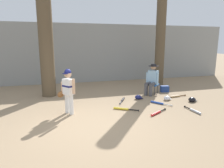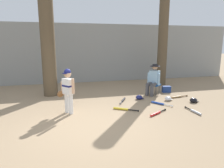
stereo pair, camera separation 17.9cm
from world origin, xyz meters
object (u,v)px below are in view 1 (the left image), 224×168
(young_ballplayer, at_px, (68,89))
(bat_wood_tan, at_px, (176,96))
(folding_stool, at_px, (153,85))
(seated_spectator, at_px, (152,78))
(bat_yellow_trainer, at_px, (123,109))
(tree_behind_spectator, at_px, (160,41))
(bat_red_barrel, at_px, (157,113))
(batting_helmet_white, at_px, (167,98))
(tree_near_player, at_px, (46,42))
(batting_helmet_navy, at_px, (138,97))
(bat_blue_youth, at_px, (159,103))
(batting_helmet_black, at_px, (192,100))
(bat_black_composite, at_px, (122,100))
(handbag_beside_stool, at_px, (165,89))
(bat_aluminum_silver, at_px, (194,111))

(young_ballplayer, xyz_separation_m, bat_wood_tan, (4.04, 0.72, -0.71))
(young_ballplayer, height_order, folding_stool, young_ballplayer)
(seated_spectator, height_order, bat_yellow_trainer, seated_spectator)
(tree_behind_spectator, distance_m, bat_red_barrel, 4.86)
(bat_red_barrel, xyz_separation_m, batting_helmet_white, (1.04, 1.20, 0.04))
(bat_red_barrel, bearing_deg, bat_yellow_trainer, 143.34)
(tree_near_player, distance_m, batting_helmet_navy, 3.97)
(bat_blue_youth, bearing_deg, batting_helmet_black, -3.98)
(folding_stool, distance_m, bat_red_barrel, 2.43)
(seated_spectator, relative_size, bat_black_composite, 1.81)
(seated_spectator, distance_m, batting_helmet_white, 1.11)
(batting_helmet_navy, bearing_deg, batting_helmet_white, -23.11)
(handbag_beside_stool, xyz_separation_m, bat_blue_youth, (-1.07, -1.46, -0.10))
(handbag_beside_stool, distance_m, batting_helmet_black, 1.56)
(folding_stool, relative_size, batting_helmet_white, 1.99)
(young_ballplayer, distance_m, batting_helmet_black, 4.27)
(bat_black_composite, height_order, bat_wood_tan, same)
(bat_yellow_trainer, relative_size, bat_aluminum_silver, 0.97)
(tree_near_player, xyz_separation_m, bat_black_composite, (2.50, -1.48, -2.03))
(batting_helmet_white, bearing_deg, batting_helmet_navy, 156.89)
(handbag_beside_stool, xyz_separation_m, batting_helmet_black, (0.18, -1.55, -0.06))
(young_ballplayer, distance_m, folding_stool, 3.74)
(tree_behind_spectator, bearing_deg, batting_helmet_navy, -132.27)
(young_ballplayer, xyz_separation_m, bat_black_composite, (1.91, 0.79, -0.71))
(bat_black_composite, distance_m, batting_helmet_white, 1.61)
(batting_helmet_black, bearing_deg, bat_black_composite, 161.90)
(bat_yellow_trainer, xyz_separation_m, bat_aluminum_silver, (1.98, -0.75, -0.00))
(bat_blue_youth, bearing_deg, seated_spectator, 73.80)
(bat_black_composite, bearing_deg, handbag_beside_stool, 20.51)
(bat_blue_youth, distance_m, batting_helmet_navy, 0.85)
(handbag_beside_stool, distance_m, bat_yellow_trainer, 2.97)
(folding_stool, distance_m, bat_aluminum_silver, 2.37)
(young_ballplayer, bearing_deg, handbag_beside_stool, 21.42)
(tree_behind_spectator, distance_m, batting_helmet_black, 3.69)
(tree_behind_spectator, bearing_deg, bat_red_barrel, -119.07)
(bat_red_barrel, bearing_deg, bat_blue_youth, 58.57)
(folding_stool, relative_size, bat_aluminum_silver, 0.79)
(bat_blue_youth, height_order, batting_helmet_navy, batting_helmet_navy)
(bat_yellow_trainer, bearing_deg, batting_helmet_black, 3.65)
(folding_stool, bearing_deg, bat_black_composite, -156.11)
(folding_stool, relative_size, batting_helmet_black, 1.87)
(tree_near_player, distance_m, handbag_beside_stool, 5.06)
(seated_spectator, xyz_separation_m, bat_blue_youth, (-0.37, -1.27, -0.61))
(folding_stool, relative_size, bat_red_barrel, 0.81)
(tree_near_player, bearing_deg, handbag_beside_stool, -8.41)
(seated_spectator, distance_m, bat_wood_tan, 1.14)
(young_ballplayer, relative_size, seated_spectator, 1.09)
(bat_black_composite, bearing_deg, batting_helmet_black, -18.10)
(bat_yellow_trainer, xyz_separation_m, bat_black_composite, (0.30, 0.92, -0.00))
(handbag_beside_stool, xyz_separation_m, bat_aluminum_silver, (-0.45, -2.47, -0.10))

